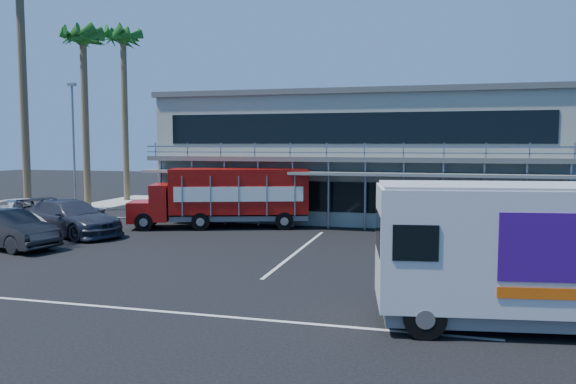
# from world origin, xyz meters

# --- Properties ---
(ground) EXTENTS (120.00, 120.00, 0.00)m
(ground) POSITION_xyz_m (0.00, 0.00, 0.00)
(ground) COLOR black
(ground) RESTS_ON ground
(building) EXTENTS (22.40, 12.00, 7.30)m
(building) POSITION_xyz_m (3.00, 14.94, 3.66)
(building) COLOR #979D8F
(building) RESTS_ON ground
(curb_strip) EXTENTS (3.00, 32.00, 0.16)m
(curb_strip) POSITION_xyz_m (-15.00, 6.00, 0.08)
(curb_strip) COLOR #A5A399
(curb_strip) RESTS_ON ground
(palm_e) EXTENTS (2.80, 2.80, 12.25)m
(palm_e) POSITION_xyz_m (-14.70, 13.00, 10.57)
(palm_e) COLOR brown
(palm_e) RESTS_ON ground
(palm_f) EXTENTS (2.80, 2.80, 13.25)m
(palm_f) POSITION_xyz_m (-15.10, 18.50, 11.47)
(palm_f) COLOR brown
(palm_f) RESTS_ON ground
(light_pole_far) EXTENTS (0.50, 0.25, 8.09)m
(light_pole_far) POSITION_xyz_m (-14.20, 11.00, 4.50)
(light_pole_far) COLOR gray
(light_pole_far) RESTS_ON ground
(red_truck) EXTENTS (9.41, 4.84, 3.10)m
(red_truck) POSITION_xyz_m (-3.12, 8.30, 1.70)
(red_truck) COLOR #A20F0D
(red_truck) RESTS_ON ground
(white_van) EXTENTS (7.37, 3.46, 3.46)m
(white_van) POSITION_xyz_m (9.57, -4.92, 1.84)
(white_van) COLOR silver
(white_van) RESTS_ON ground
(parked_car_b) EXTENTS (5.17, 2.88, 1.61)m
(parked_car_b) POSITION_xyz_m (-9.96, 0.44, 0.81)
(parked_car_b) COLOR black
(parked_car_b) RESTS_ON ground
(parked_car_c) EXTENTS (6.46, 4.85, 1.63)m
(parked_car_c) POSITION_xyz_m (-12.50, 4.40, 0.82)
(parked_car_c) COLOR white
(parked_car_c) RESTS_ON ground
(parked_car_d) EXTENTS (6.32, 4.17, 1.70)m
(parked_car_d) POSITION_xyz_m (-9.50, 4.00, 0.85)
(parked_car_d) COLOR #2E313E
(parked_car_d) RESTS_ON ground
(parked_car_e) EXTENTS (4.40, 2.43, 1.42)m
(parked_car_e) POSITION_xyz_m (-12.50, 7.86, 0.71)
(parked_car_e) COLOR slate
(parked_car_e) RESTS_ON ground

